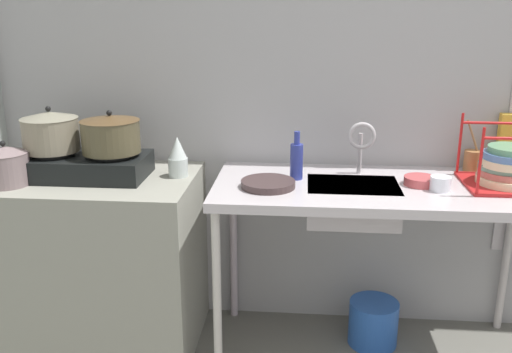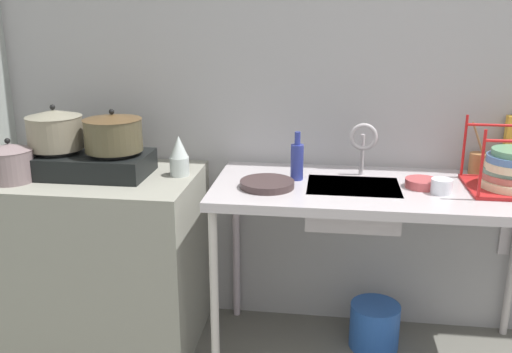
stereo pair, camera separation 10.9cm
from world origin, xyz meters
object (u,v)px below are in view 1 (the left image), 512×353
Objects in this scene: pot_on_right_burner at (111,134)px; percolator at (178,157)px; dish_rack at (508,169)px; cup_by_rack at (440,184)px; bottle_by_sink at (297,160)px; frying_pan at (268,184)px; small_bowl_on_drainboard at (420,181)px; sink_basin at (352,202)px; bucket_on_floor at (373,323)px; pot_on_left_burner at (50,131)px; pot_beside_stove at (5,165)px; stove at (83,165)px; utensil_jar at (472,160)px; faucet at (361,140)px.

pot_on_right_burner is 0.31m from percolator.
cup_by_rack is (-0.29, -0.09, -0.05)m from dish_rack.
dish_rack is at bearing -1.60° from bottle_by_sink.
frying_pan is 0.65m from small_bowl_on_drainboard.
sink_basin reaches higher than bucket_on_floor.
cup_by_rack is at bearing -2.08° from pot_on_left_burner.
pot_on_left_burner is 1.69m from cup_by_rack.
cup_by_rack is (1.67, -0.06, -0.17)m from pot_on_left_burner.
pot_on_right_burner is at bearing 173.54° from frying_pan.
dish_rack reaches higher than cup_by_rack.
cup_by_rack is (1.82, 0.08, -0.05)m from pot_beside_stove.
pot_on_right_burner reaches higher than dish_rack.
pot_beside_stove reaches higher than stove.
utensil_jar is (2.03, 0.39, -0.03)m from pot_beside_stove.
bucket_on_floor is at bearing 1.79° from percolator.
bottle_by_sink is 0.89× the size of utensil_jar.
small_bowl_on_drainboard is 0.60× the size of bucket_on_floor.
faucet is 0.62m from dish_rack.
stove reaches higher than small_bowl_on_drainboard.
sink_basin is 2.79× the size of small_bowl_on_drainboard.
stove is 1.47m from small_bowl_on_drainboard.
small_bowl_on_drainboard is 0.37m from utensil_jar.
faucet reaches higher than cup_by_rack.
cup_by_rack is (0.35, -0.05, 0.11)m from sink_basin.
pot_on_left_burner is at bearing -177.22° from bottle_by_sink.
pot_on_right_burner reaches higher than faucet.
faucet is (1.36, 0.13, -0.04)m from pot_on_left_burner.
percolator reaches higher than stove.
small_bowl_on_drainboard is (0.64, 0.09, 0.00)m from frying_pan.
pot_on_left_burner is 0.27m from pot_on_right_burner.
pot_on_left_burner reaches higher than pot_on_right_burner.
faucet is 1.08× the size of frying_pan.
pot_on_right_burner is 1.41m from cup_by_rack.
pot_on_right_burner is 0.66× the size of sink_basin.
pot_on_left_burner is 0.96× the size of pot_on_right_burner.
bucket_on_floor is at bearing 2.88° from pot_on_left_burner.
sink_basin is at bearing 5.11° from pot_beside_stove.
dish_rack is (1.83, 0.03, 0.02)m from stove.
dish_rack is at bearing 0.81° from pot_on_left_burner.
bucket_on_floor is at bearing 3.54° from pot_on_right_burner.
bottle_by_sink is 0.89m from bucket_on_floor.
percolator is (0.55, 0.05, -0.12)m from pot_on_left_burner.
stove is 3.10× the size of percolator.
dish_rack reaches higher than bottle_by_sink.
percolator is 0.54× the size of dish_rack.
stove is at bearing -176.83° from bucket_on_floor.
cup_by_rack is 0.38m from utensil_jar.
pot_beside_stove is 2.12m from dish_rack.
cup_by_rack is at bearing -124.16° from utensil_jar.
dish_rack reaches higher than pot_beside_stove.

